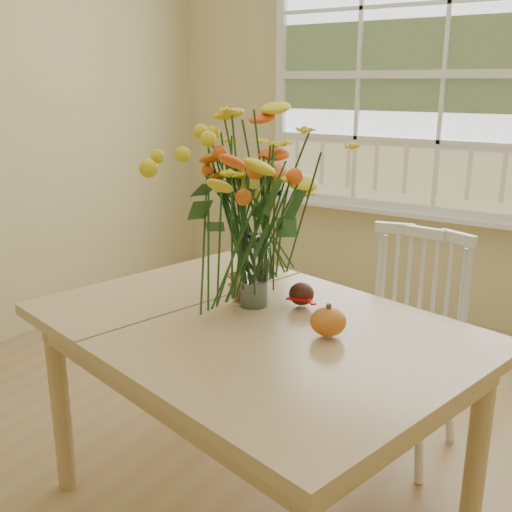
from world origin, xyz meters
The scene contains 9 objects.
floor centered at (0.00, 0.00, -0.01)m, with size 4.00×4.50×0.01m, color #AD8253.
wall_back centered at (0.00, 2.25, 1.35)m, with size 4.00×0.02×2.70m, color beige.
window centered at (0.00, 2.21, 1.53)m, with size 2.42×0.12×1.74m.
dining_table centered at (0.10, 0.00, 0.66)m, with size 1.60×1.30×0.75m.
windsor_chair centered at (0.38, 0.76, 0.51)m, with size 0.45×0.43×0.91m.
flower_vase centered at (0.01, 0.13, 1.12)m, with size 0.52×0.52×0.62m.
pumpkin centered at (0.36, 0.03, 0.79)m, with size 0.11×0.11×0.09m, color #BF6216.
turkey_figurine centered at (-0.03, 0.11, 0.79)m, with size 0.08×0.06×0.10m.
dark_gourd centered at (0.16, 0.21, 0.79)m, with size 0.13×0.10×0.08m.
Camera 1 is at (1.11, -1.52, 1.51)m, focal length 42.00 mm.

